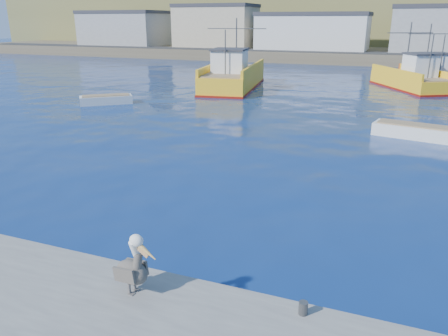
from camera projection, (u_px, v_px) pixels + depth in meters
name	position (u px, v px, depth m)	size (l,w,h in m)	color
ground	(229.00, 240.00, 13.59)	(260.00, 260.00, 0.00)	#06264F
dock_bollards	(201.00, 285.00, 10.17)	(36.20, 0.20, 0.30)	#4C4C4C
far_shore	(387.00, 9.00, 106.90)	(200.00, 81.00, 24.00)	brown
trawler_yellow_a	(233.00, 77.00, 43.38)	(6.25, 13.50, 6.73)	yellow
trawler_yellow_b	(411.00, 79.00, 42.80)	(7.91, 10.45, 6.35)	yellow
boat_orange	(429.00, 75.00, 45.34)	(5.94, 9.11, 6.11)	#BE4518
skiff_left	(106.00, 100.00, 35.41)	(4.07, 3.70, 0.89)	silver
skiff_mid	(413.00, 132.00, 25.33)	(4.64, 2.41, 0.96)	silver
pelican	(133.00, 268.00, 9.92)	(1.25, 0.63, 1.54)	#595451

